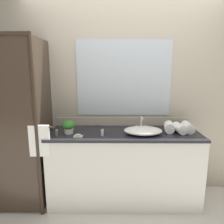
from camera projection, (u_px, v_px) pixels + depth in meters
name	position (u px, v px, depth m)	size (l,w,h in m)	color
ground_plane	(124.00, 200.00, 2.65)	(8.00, 8.00, 0.00)	silver
wall_back_with_mirror	(124.00, 95.00, 2.72)	(4.40, 0.06, 2.60)	#B2A893
vanity_cabinet	(124.00, 167.00, 2.57)	(1.80, 0.58, 0.90)	silver
shower_enclosure	(10.00, 127.00, 2.27)	(1.20, 0.59, 2.00)	#2D2319
sink_basin	(143.00, 131.00, 2.41)	(0.45, 0.33, 0.08)	white
faucet	(141.00, 125.00, 2.57)	(0.17, 0.14, 0.17)	silver
potted_plant	(68.00, 126.00, 2.41)	(0.15, 0.15, 0.16)	beige
soap_dish	(78.00, 136.00, 2.30)	(0.10, 0.07, 0.04)	silver
amenity_bottle_conditioner	(102.00, 132.00, 2.33)	(0.03, 0.03, 0.10)	silver
amenity_bottle_lotion	(57.00, 133.00, 2.33)	(0.03, 0.03, 0.08)	#4C7056
amenity_bottle_body_wash	(72.00, 127.00, 2.56)	(0.03, 0.03, 0.08)	silver
rolled_towel_near_edge	(188.00, 127.00, 2.48)	(0.12, 0.12, 0.21)	white
rolled_towel_middle	(179.00, 128.00, 2.44)	(0.11, 0.11, 0.20)	white
rolled_towel_far_edge	(169.00, 127.00, 2.49)	(0.12, 0.12, 0.20)	white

